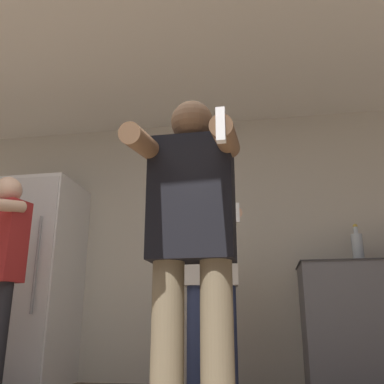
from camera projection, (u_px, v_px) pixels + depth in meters
wall_back at (174, 244)px, 4.23m from camera, size 7.00×0.06×2.55m
ceiling_slab at (137, 43)px, 3.28m from camera, size 7.00×3.32×0.05m
refrigerator at (31, 279)px, 3.97m from camera, size 0.76×0.73×1.83m
counter at (379, 326)px, 3.43m from camera, size 1.21×0.59×1.00m
bottle_amber_bourbon at (358, 247)px, 3.63m from camera, size 0.09×0.09×0.34m
person_woman_foreground at (191, 236)px, 1.93m from camera, size 0.47×0.52×1.57m
person_spectator_back at (211, 272)px, 3.24m from camera, size 0.50×0.48×1.60m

